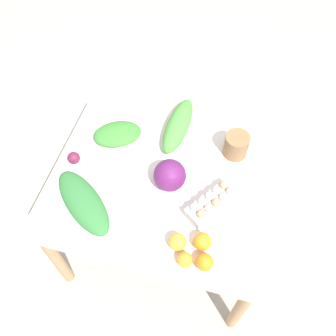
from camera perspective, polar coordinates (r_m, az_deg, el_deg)
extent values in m
plane|color=#B2A899|center=(2.47, 0.00, -9.30)|extent=(8.00, 8.00, 0.00)
cube|color=silver|center=(1.86, 0.00, -0.59)|extent=(1.11, 1.04, 0.03)
cylinder|color=tan|center=(2.41, 14.33, 1.17)|extent=(0.06, 0.06, 0.67)
cylinder|color=tan|center=(2.51, -8.20, 6.02)|extent=(0.06, 0.06, 0.67)
cylinder|color=tan|center=(2.00, 10.95, -20.19)|extent=(0.06, 0.06, 0.67)
cylinder|color=tan|center=(2.13, -16.71, -12.93)|extent=(0.06, 0.06, 0.67)
sphere|color=#601E5B|center=(1.74, 0.27, -1.13)|extent=(0.15, 0.15, 0.15)
cube|color=#B7B7B2|center=(1.74, 6.74, -5.40)|extent=(0.23, 0.27, 0.06)
sphere|color=tan|center=(1.66, 5.14, -7.00)|extent=(0.04, 0.04, 0.04)
sphere|color=white|center=(1.68, 6.28, -6.11)|extent=(0.04, 0.04, 0.04)
sphere|color=tan|center=(1.69, 7.39, -5.24)|extent=(0.04, 0.04, 0.04)
sphere|color=white|center=(1.71, 8.48, -4.38)|extent=(0.04, 0.04, 0.04)
sphere|color=white|center=(1.73, 9.54, -3.54)|extent=(0.04, 0.04, 0.04)
sphere|color=white|center=(1.67, 4.12, -5.97)|extent=(0.04, 0.04, 0.04)
sphere|color=white|center=(1.69, 5.26, -5.10)|extent=(0.04, 0.04, 0.04)
sphere|color=white|center=(1.71, 6.37, -4.24)|extent=(0.04, 0.04, 0.04)
sphere|color=white|center=(1.72, 7.46, -3.40)|extent=(0.04, 0.04, 0.04)
sphere|color=tan|center=(1.74, 8.52, -2.58)|extent=(0.04, 0.04, 0.04)
cylinder|color=olive|center=(1.89, 10.36, 3.44)|extent=(0.12, 0.12, 0.13)
ellipsoid|color=#4C933D|center=(1.96, 1.55, 6.52)|extent=(0.14, 0.38, 0.09)
ellipsoid|color=#337538|center=(1.76, -12.78, -5.10)|extent=(0.40, 0.37, 0.08)
ellipsoid|color=#3D8433|center=(1.96, -7.72, 5.17)|extent=(0.29, 0.26, 0.07)
sphere|color=maroon|center=(1.91, -14.18, 1.50)|extent=(0.06, 0.06, 0.06)
sphere|color=#F9A833|center=(1.63, 1.47, -11.19)|extent=(0.08, 0.08, 0.08)
sphere|color=orange|center=(1.61, 5.60, -14.08)|extent=(0.08, 0.08, 0.08)
sphere|color=orange|center=(1.64, 5.27, -11.09)|extent=(0.08, 0.08, 0.08)
sphere|color=orange|center=(1.61, 2.60, -13.80)|extent=(0.07, 0.07, 0.07)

